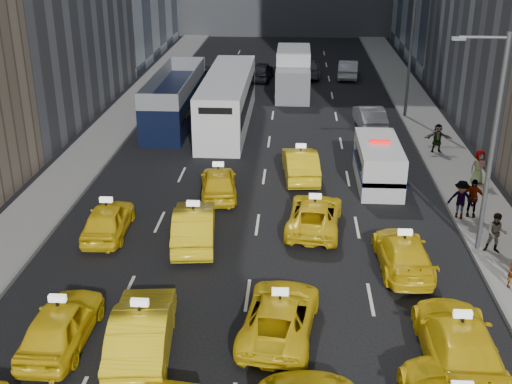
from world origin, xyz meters
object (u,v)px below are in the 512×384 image
at_px(city_bus, 228,100).
at_px(box_truck, 293,73).
at_px(double_decker, 175,98).
at_px(nypd_van, 378,164).

distance_m(city_bus, box_truck, 9.83).
xyz_separation_m(double_decker, box_truck, (7.96, 8.29, 0.06)).
bearing_deg(city_bus, nypd_van, -56.04).
bearing_deg(city_bus, box_truck, 56.32).
height_order(double_decker, box_truck, box_truck).
height_order(nypd_van, city_bus, city_bus).
xyz_separation_m(nypd_van, double_decker, (-12.57, 10.54, 0.58)).
bearing_deg(double_decker, box_truck, 45.97).
relative_size(double_decker, box_truck, 1.47).
xyz_separation_m(nypd_van, city_bus, (-8.91, 9.99, 0.64)).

